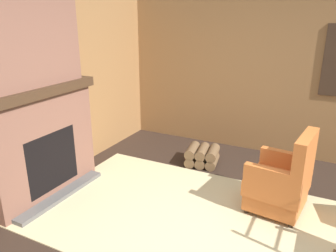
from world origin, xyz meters
name	(u,v)px	position (x,y,z in m)	size (l,w,h in m)	color
ground_plane	(233,251)	(0.00, 0.00, 0.00)	(14.00, 14.00, 0.00)	#2D2119
wood_panel_wall_left	(20,92)	(-2.62, 0.00, 1.27)	(0.06, 5.78, 2.54)	olive
wood_panel_wall_back	(290,74)	(0.03, 2.62, 1.28)	(5.78, 0.09, 2.54)	olive
fireplace_hearth	(40,143)	(-2.40, 0.00, 0.68)	(0.58, 1.56, 1.36)	brown
chimney_breast	(25,33)	(-2.41, 0.00, 1.94)	(0.32, 1.28, 1.16)	brown
area_rug	(205,221)	(-0.41, 0.33, 0.01)	(3.81, 2.14, 0.01)	#C6B789
armchair	(282,183)	(0.27, 0.90, 0.36)	(0.68, 0.70, 0.96)	#C6662D
firewood_stack	(202,156)	(-0.95, 1.66, 0.14)	(0.52, 0.49, 0.28)	brown
storage_case	(44,76)	(-2.44, 0.22, 1.44)	(0.15, 0.24, 0.16)	brown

